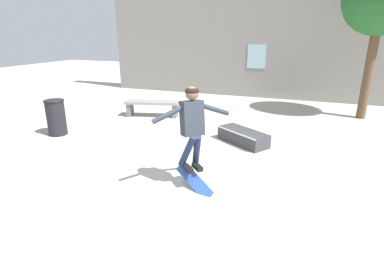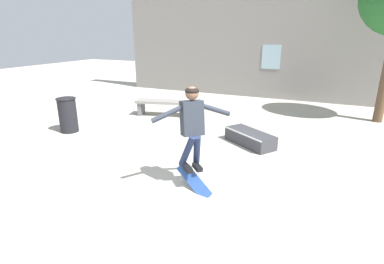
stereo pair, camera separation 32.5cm
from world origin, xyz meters
TOP-DOWN VIEW (x-y plane):
  - ground_plane at (0.00, 0.00)m, footprint 40.00×40.00m
  - building_backdrop at (0.01, 8.60)m, footprint 14.23×0.52m
  - park_bench at (-3.02, 4.38)m, footprint 1.73×0.86m
  - skate_ledge at (0.10, 2.97)m, footprint 1.32×1.13m
  - trash_bin at (-4.46, 1.96)m, footprint 0.49×0.49m
  - skater at (-0.30, 0.61)m, footprint 1.01×0.97m
  - skateboard_flipping at (-0.23, 0.52)m, footprint 0.76×0.44m

SIDE VIEW (x-z plane):
  - ground_plane at x=0.00m, z-range 0.00..0.00m
  - skateboard_flipping at x=-0.23m, z-range -0.09..0.39m
  - skate_ledge at x=0.10m, z-range 0.00..0.31m
  - park_bench at x=-3.02m, z-range 0.11..0.59m
  - trash_bin at x=-4.46m, z-range 0.02..0.92m
  - skater at x=-0.30m, z-range 0.44..1.83m
  - building_backdrop at x=0.01m, z-range -0.56..5.46m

